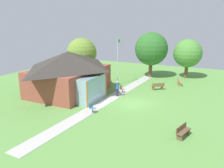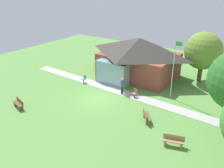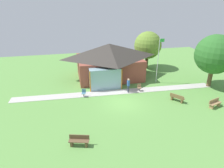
# 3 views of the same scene
# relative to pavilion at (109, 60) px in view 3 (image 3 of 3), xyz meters

# --- Properties ---
(ground_plane) EXTENTS (44.00, 44.00, 0.00)m
(ground_plane) POSITION_rel_pavilion_xyz_m (-0.10, -7.50, -2.44)
(ground_plane) COLOR #609947
(pavilion) EXTENTS (9.41, 7.92, 4.68)m
(pavilion) POSITION_rel_pavilion_xyz_m (0.00, 0.00, 0.00)
(pavilion) COLOR brown
(pavilion) RESTS_ON ground_plane
(footpath) EXTENTS (23.60, 2.37, 0.03)m
(footpath) POSITION_rel_pavilion_xyz_m (-0.10, -4.90, -2.42)
(footpath) COLOR #BCB7B2
(footpath) RESTS_ON ground_plane
(flagpole) EXTENTS (0.64, 0.08, 5.85)m
(flagpole) POSITION_rel_pavilion_xyz_m (5.60, -3.25, 0.78)
(flagpole) COLOR silver
(flagpole) RESTS_ON ground_plane
(bench_front_left) EXTENTS (1.56, 0.83, 0.84)m
(bench_front_left) POSITION_rel_pavilion_xyz_m (-5.01, -13.07, -2.04)
(bench_front_left) COLOR brown
(bench_front_left) RESTS_ON ground_plane
(bench_mid_right) EXTENTS (1.26, 1.46, 0.84)m
(bench_mid_right) POSITION_rel_pavilion_xyz_m (5.60, -8.48, -2.04)
(bench_mid_right) COLOR brown
(bench_mid_right) RESTS_ON ground_plane
(bench_lawn_far_right) EXTENTS (1.56, 0.87, 0.84)m
(bench_lawn_far_right) POSITION_rel_pavilion_xyz_m (8.69, -10.37, -2.04)
(bench_lawn_far_right) COLOR #9E7A51
(bench_lawn_far_right) RESTS_ON ground_plane
(patio_chair_west) EXTENTS (0.53, 0.53, 0.86)m
(patio_chair_west) POSITION_rel_pavilion_xyz_m (-3.98, -5.18, -2.02)
(patio_chair_west) COLOR teal
(patio_chair_west) RESTS_ON ground_plane
(patio_chair_lawn_spare) EXTENTS (0.49, 0.49, 0.86)m
(patio_chair_lawn_spare) POSITION_rel_pavilion_xyz_m (2.58, -5.14, -2.02)
(patio_chair_lawn_spare) COLOR #8C6B4C
(patio_chair_lawn_spare) RESTS_ON ground_plane
(visitor_on_path) EXTENTS (0.34, 0.34, 1.74)m
(visitor_on_path) POSITION_rel_pavilion_xyz_m (1.17, -5.25, -1.42)
(visitor_on_path) COLOR #2D3347
(visitor_on_path) RESTS_ON ground_plane
(tree_behind_pavilion_right) EXTENTS (4.14, 4.14, 5.67)m
(tree_behind_pavilion_right) POSITION_rel_pavilion_xyz_m (6.62, 2.73, 1.15)
(tree_behind_pavilion_right) COLOR brown
(tree_behind_pavilion_right) RESTS_ON ground_plane
(tree_east_hedge) EXTENTS (4.64, 4.64, 6.40)m
(tree_east_hedge) POSITION_rel_pavilion_xyz_m (11.54, -5.73, 1.63)
(tree_east_hedge) COLOR brown
(tree_east_hedge) RESTS_ON ground_plane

